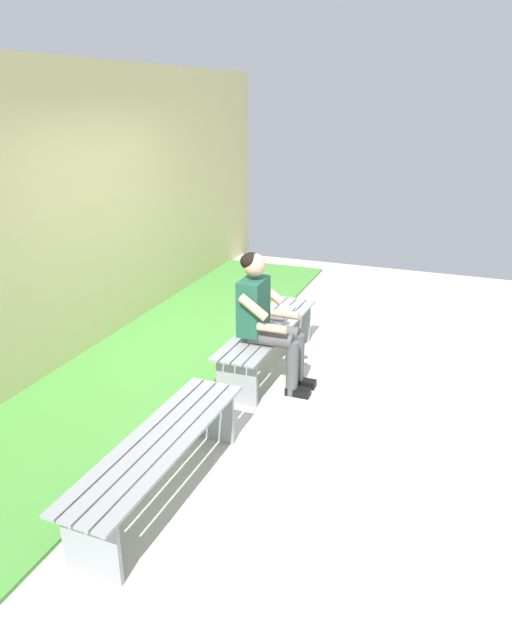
{
  "coord_description": "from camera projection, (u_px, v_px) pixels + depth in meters",
  "views": [
    {
      "loc": [
        4.86,
        1.72,
        2.51
      ],
      "look_at": [
        0.73,
        0.15,
        0.79
      ],
      "focal_mm": 32.52,
      "sensor_mm": 36.0,
      "label": 1
    }
  ],
  "objects": [
    {
      "name": "ground_plane",
      "position": [
        344.0,
        446.0,
        4.47
      ],
      "size": [
        10.0,
        7.0,
        0.04
      ],
      "primitive_type": "cube",
      "color": "beige"
    },
    {
      "name": "grass_strip",
      "position": [
        84.0,
        389.0,
        5.26
      ],
      "size": [
        9.0,
        2.1,
        0.03
      ],
      "primitive_type": "cube",
      "color": "#478C38",
      "rests_on": "ground"
    },
    {
      "name": "brick_wall",
      "position": [
        50.0,
        220.0,
        5.42
      ],
      "size": [
        9.5,
        0.24,
        2.83
      ],
      "primitive_type": "cube",
      "color": "#D1C684",
      "rests_on": "ground"
    },
    {
      "name": "bench_near",
      "position": [
        268.0,
        336.0,
        5.59
      ],
      "size": [
        1.78,
        0.46,
        0.44
      ],
      "rotation": [
        0.0,
        0.0,
        -0.02
      ],
      "color": "gray",
      "rests_on": "ground"
    },
    {
      "name": "bench_far",
      "position": [
        160.0,
        453.0,
        3.76
      ],
      "size": [
        1.74,
        0.46,
        0.44
      ],
      "rotation": [
        0.0,
        0.0,
        -0.02
      ],
      "color": "gray",
      "rests_on": "ground"
    },
    {
      "name": "person_seated",
      "position": [
        266.0,
        316.0,
        5.12
      ],
      "size": [
        0.5,
        0.69,
        1.25
      ],
      "color": "#1E513D",
      "rests_on": "ground"
    },
    {
      "name": "apple",
      "position": [
        262.0,
        320.0,
        5.6
      ],
      "size": [
        0.07,
        0.07,
        0.07
      ],
      "primitive_type": "sphere",
      "color": "#72B738",
      "rests_on": "bench_near"
    },
    {
      "name": "book_open",
      "position": [
        282.0,
        313.0,
        5.86
      ],
      "size": [
        0.42,
        0.17,
        0.02
      ],
      "rotation": [
        0.0,
        0.0,
        -0.02
      ],
      "color": "white",
      "rests_on": "bench_near"
    }
  ]
}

